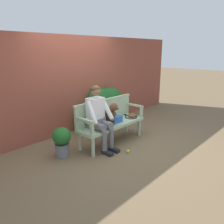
# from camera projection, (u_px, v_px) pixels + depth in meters

# --- Properties ---
(ground_plane) EXTENTS (40.00, 40.00, 0.00)m
(ground_plane) POSITION_uv_depth(u_px,v_px,m) (112.00, 142.00, 5.06)
(ground_plane) COLOR brown
(brick_garden_fence) EXTENTS (8.00, 0.30, 2.33)m
(brick_garden_fence) POSITION_uv_depth(u_px,v_px,m) (72.00, 84.00, 5.63)
(brick_garden_fence) COLOR brown
(brick_garden_fence) RESTS_ON ground
(hedge_bush_far_right) EXTENTS (1.02, 0.87, 0.81)m
(hedge_bush_far_right) POSITION_uv_depth(u_px,v_px,m) (100.00, 112.00, 6.01)
(hedge_bush_far_right) COLOR #286B2D
(hedge_bush_far_right) RESTS_ON ground
(hedge_bush_mid_left) EXTENTS (1.00, 0.71, 1.01)m
(hedge_bush_mid_left) POSITION_uv_depth(u_px,v_px,m) (109.00, 106.00, 6.23)
(hedge_bush_mid_left) COLOR #194C1E
(hedge_bush_mid_left) RESTS_ON ground
(hedge_bush_mid_right) EXTENTS (0.98, 0.75, 0.75)m
(hedge_bush_mid_right) POSITION_uv_depth(u_px,v_px,m) (92.00, 115.00, 5.83)
(hedge_bush_mid_right) COLOR #337538
(hedge_bush_mid_right) RESTS_ON ground
(hedge_bush_far_left) EXTENTS (0.84, 0.75, 1.04)m
(hedge_bush_far_left) POSITION_uv_depth(u_px,v_px,m) (99.00, 107.00, 6.01)
(hedge_bush_far_left) COLOR #194C1E
(hedge_bush_far_left) RESTS_ON ground
(garden_bench) EXTENTS (1.67, 0.51, 0.45)m
(garden_bench) POSITION_uv_depth(u_px,v_px,m) (112.00, 126.00, 4.96)
(garden_bench) COLOR #9EB793
(garden_bench) RESTS_ON ground
(bench_backrest) EXTENTS (1.71, 0.06, 0.50)m
(bench_backrest) POSITION_uv_depth(u_px,v_px,m) (105.00, 110.00, 5.02)
(bench_backrest) COLOR #9EB793
(bench_backrest) RESTS_ON garden_bench
(bench_armrest_left_end) EXTENTS (0.06, 0.51, 0.28)m
(bench_armrest_left_end) POSITION_uv_depth(u_px,v_px,m) (87.00, 124.00, 4.26)
(bench_armrest_left_end) COLOR #9EB793
(bench_armrest_left_end) RESTS_ON garden_bench
(bench_armrest_right_end) EXTENTS (0.06, 0.51, 0.28)m
(bench_armrest_right_end) POSITION_uv_depth(u_px,v_px,m) (137.00, 108.00, 5.39)
(bench_armrest_right_end) COLOR #9EB793
(bench_armrest_right_end) RESTS_ON garden_bench
(person_seated) EXTENTS (0.56, 0.66, 1.32)m
(person_seated) POSITION_uv_depth(u_px,v_px,m) (98.00, 115.00, 4.56)
(person_seated) COLOR black
(person_seated) RESTS_ON ground
(dog_on_bench) EXTENTS (0.24, 0.49, 0.48)m
(dog_on_bench) POSITION_uv_depth(u_px,v_px,m) (110.00, 113.00, 4.82)
(dog_on_bench) COLOR brown
(dog_on_bench) RESTS_ON garden_bench
(tennis_racket) EXTENTS (0.35, 0.58, 0.03)m
(tennis_racket) POSITION_uv_depth(u_px,v_px,m) (130.00, 117.00, 5.36)
(tennis_racket) COLOR black
(tennis_racket) RESTS_ON garden_bench
(baseball_glove) EXTENTS (0.27, 0.24, 0.09)m
(baseball_glove) POSITION_uv_depth(u_px,v_px,m) (132.00, 115.00, 5.35)
(baseball_glove) COLOR brown
(baseball_glove) RESTS_ON garden_bench
(sports_bag) EXTENTS (0.28, 0.20, 0.14)m
(sports_bag) POSITION_uv_depth(u_px,v_px,m) (115.00, 119.00, 4.98)
(sports_bag) COLOR #2856A3
(sports_bag) RESTS_ON garden_bench
(tennis_ball) EXTENTS (0.07, 0.07, 0.07)m
(tennis_ball) POSITION_uv_depth(u_px,v_px,m) (128.00, 151.00, 4.54)
(tennis_ball) COLOR #CCDB33
(tennis_ball) RESTS_ON ground
(potted_plant) EXTENTS (0.35, 0.35, 0.58)m
(potted_plant) POSITION_uv_depth(u_px,v_px,m) (62.00, 140.00, 4.34)
(potted_plant) COLOR slate
(potted_plant) RESTS_ON ground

